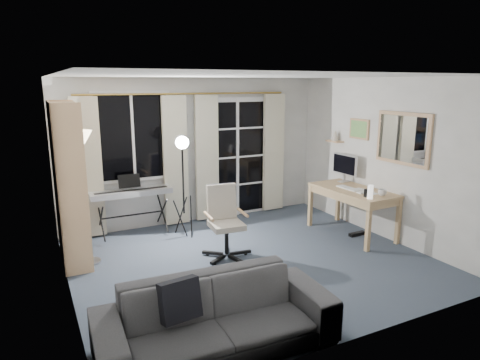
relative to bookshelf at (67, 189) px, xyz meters
name	(u,v)px	position (x,y,z in m)	size (l,w,h in m)	color
floor	(252,262)	(2.13, -1.05, -1.01)	(4.50, 4.00, 0.02)	#374350
window	(132,137)	(1.08, 0.92, 0.50)	(1.20, 0.08, 1.40)	white
french_door	(237,158)	(2.88, 0.92, 0.03)	(1.32, 0.09, 2.11)	white
curtains	(191,159)	(1.99, 0.83, 0.10)	(3.60, 0.07, 2.13)	gold
bookshelf	(67,189)	(0.00, 0.00, 0.00)	(0.35, 0.98, 2.10)	tan
torchiere_lamp	(82,158)	(0.20, -0.15, 0.41)	(0.31, 0.31, 1.74)	#B2B2B7
keyboard_piano	(131,193)	(0.95, 0.64, -0.32)	(1.23, 0.60, 0.89)	black
studio_light	(182,154)	(1.64, 0.23, 0.30)	(0.35, 0.36, 1.61)	black
office_chair	(224,215)	(1.89, -0.69, -0.42)	(0.66, 0.68, 0.98)	black
desk	(353,195)	(4.01, -0.83, -0.36)	(0.74, 1.39, 0.73)	tan
monitor	(345,165)	(4.20, -0.38, 0.01)	(0.18, 0.53, 0.46)	silver
desk_clutter	(360,203)	(3.95, -1.06, -0.42)	(0.41, 0.84, 0.92)	white
mug	(382,192)	(4.11, -1.33, -0.21)	(0.12, 0.09, 0.12)	silver
wall_mirror	(403,139)	(4.35, -1.40, 0.55)	(0.04, 0.94, 0.74)	tan
framed_print	(359,129)	(4.36, -0.50, 0.60)	(0.03, 0.42, 0.32)	tan
wall_shelf	(335,138)	(4.29, 0.00, 0.41)	(0.16, 0.30, 0.18)	tan
sofa	(216,306)	(0.94, -2.60, -0.58)	(2.13, 0.72, 0.82)	#343437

